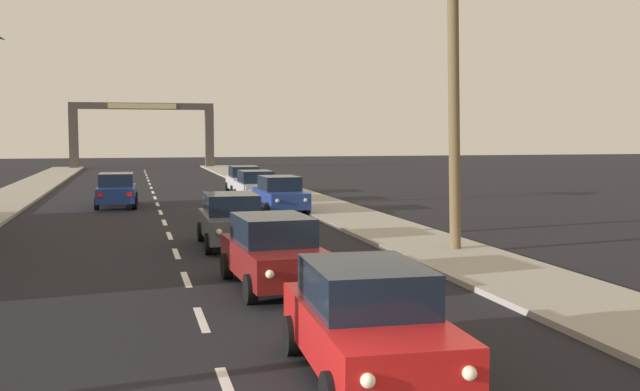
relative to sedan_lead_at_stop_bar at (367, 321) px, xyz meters
The scene contains 11 objects.
sidewalk_right 18.77m from the sedan_lead_at_stop_bar, 72.06° to the left, with size 3.20×110.00×0.14m, color #9E998E.
lane_markings 17.34m from the sedan_lead_at_stop_bar, 95.24° to the left, with size 4.28×86.80×0.01m.
sedan_lead_at_stop_bar is the anchor object (origin of this frame).
sedan_third_in_queue 6.61m from the sedan_lead_at_stop_bar, 90.96° to the left, with size 2.12×4.51×1.68m.
sedan_fifth_in_queue 13.22m from the sedan_lead_at_stop_bar, 90.92° to the left, with size 1.99×4.47×1.68m.
sedan_oncoming_far 27.66m from the sedan_lead_at_stop_bar, 98.32° to the left, with size 2.03×4.48×1.68m.
sedan_parked_nearest_kerb 22.88m from the sedan_lead_at_stop_bar, 81.82° to the left, with size 2.04×4.49×1.68m.
sedan_parked_mid_kerb 28.17m from the sedan_lead_at_stop_bar, 83.80° to the left, with size 1.96×4.46×1.68m.
sedan_parked_far_kerb 33.82m from the sedan_lead_at_stop_bar, 84.46° to the left, with size 2.01×4.48×1.68m.
palm_right_second 13.26m from the sedan_lead_at_stop_bar, 59.71° to the left, with size 4.50×4.12×9.72m.
town_gateway_arch 70.93m from the sedan_lead_at_stop_bar, 91.64° to the left, with size 15.05×0.90×6.97m.
Camera 1 is at (-1.24, -7.74, 3.55)m, focal length 41.03 mm.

